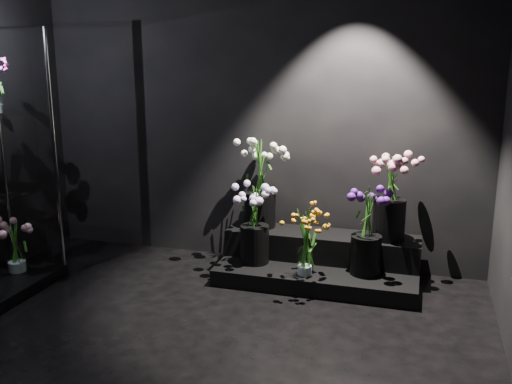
% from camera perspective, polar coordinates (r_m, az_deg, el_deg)
% --- Properties ---
extents(floor, '(4.00, 4.00, 0.00)m').
position_cam_1_polar(floor, '(3.63, -9.38, -16.93)').
color(floor, black).
rests_on(floor, ground).
extents(wall_back, '(4.00, 0.00, 4.00)m').
position_cam_1_polar(wall_back, '(5.01, 0.08, 8.68)').
color(wall_back, black).
rests_on(wall_back, floor).
extents(display_riser, '(1.63, 0.72, 0.36)m').
position_cam_1_polar(display_riser, '(4.83, 6.35, -6.83)').
color(display_riser, black).
rests_on(display_riser, floor).
extents(bouquet_orange_bells, '(0.27, 0.27, 0.55)m').
position_cam_1_polar(bouquet_orange_bells, '(4.47, 4.96, -4.83)').
color(bouquet_orange_bells, white).
rests_on(bouquet_orange_bells, display_riser).
extents(bouquet_lilac, '(0.38, 0.38, 0.66)m').
position_cam_1_polar(bouquet_lilac, '(4.69, -0.13, -2.73)').
color(bouquet_lilac, black).
rests_on(bouquet_lilac, display_riser).
extents(bouquet_purple, '(0.38, 0.38, 0.70)m').
position_cam_1_polar(bouquet_purple, '(4.53, 11.04, -3.49)').
color(bouquet_purple, black).
rests_on(bouquet_purple, display_riser).
extents(bouquet_cream_roses, '(0.52, 0.52, 0.76)m').
position_cam_1_polar(bouquet_cream_roses, '(4.90, 0.40, 1.39)').
color(bouquet_cream_roses, black).
rests_on(bouquet_cream_roses, display_riser).
extents(bouquet_pink_roses, '(0.46, 0.46, 0.71)m').
position_cam_1_polar(bouquet_pink_roses, '(4.69, 13.29, 0.04)').
color(bouquet_pink_roses, black).
rests_on(bouquet_pink_roses, display_riser).
extents(bouquet_case_base_pink, '(0.37, 0.37, 0.42)m').
position_cam_1_polar(bouquet_case_base_pink, '(5.05, -22.95, -4.94)').
color(bouquet_case_base_pink, white).
rests_on(bouquet_case_base_pink, display_case).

